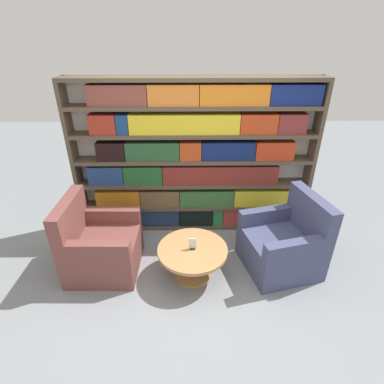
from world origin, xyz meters
TOP-DOWN VIEW (x-y plane):
  - ground_plane at (0.00, 0.00)m, footprint 14.00×14.00m
  - bookshelf at (0.01, 1.25)m, footprint 3.24×0.30m
  - armchair_left at (-1.14, 0.33)m, footprint 0.83×0.82m
  - armchair_right at (1.08, 0.34)m, footprint 0.98×0.97m
  - coffee_table at (-0.03, 0.17)m, footprint 0.81×0.81m
  - table_sign at (-0.03, 0.17)m, footprint 0.09×0.06m

SIDE VIEW (x-z plane):
  - ground_plane at x=0.00m, z-range 0.00..0.00m
  - coffee_table at x=-0.03m, z-range 0.09..0.49m
  - armchair_left at x=-1.14m, z-range -0.15..0.79m
  - armchair_right at x=1.08m, z-range -0.15..0.79m
  - table_sign at x=-0.03m, z-range 0.39..0.53m
  - bookshelf at x=0.01m, z-range -0.01..2.11m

